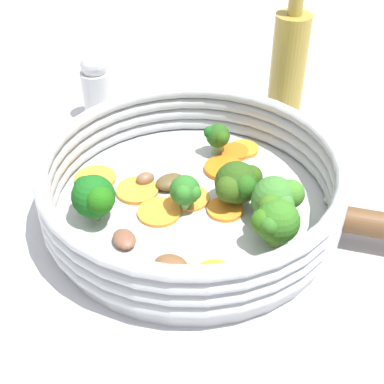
{
  "coord_description": "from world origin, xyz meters",
  "views": [
    {
      "loc": [
        -0.21,
        -0.4,
        0.4
      ],
      "look_at": [
        0.0,
        0.0,
        0.03
      ],
      "focal_mm": 50.0,
      "sensor_mm": 36.0,
      "label": 1
    }
  ],
  "objects_px": {
    "carrot_slice_10": "(224,168)",
    "carrot_slice_8": "(160,213)",
    "carrot_slice_3": "(179,281)",
    "broccoli_floret_0": "(278,199)",
    "broccoli_floret_2": "(274,220)",
    "carrot_slice_4": "(244,149)",
    "mushroom_piece_0": "(145,179)",
    "mushroom_piece_3": "(170,182)",
    "carrot_slice_7": "(137,190)",
    "broccoli_floret_1": "(185,191)",
    "carrot_slice_6": "(225,209)",
    "mushroom_piece_1": "(124,239)",
    "carrot_slice_5": "(234,152)",
    "broccoli_floret_3": "(237,183)",
    "carrot_slice_9": "(240,278)",
    "broccoli_floret_4": "(94,196)",
    "mushroom_piece_2": "(171,264)",
    "salt_shaker": "(96,86)",
    "carrot_slice_2": "(215,278)",
    "broccoli_floret_5": "(218,137)",
    "carrot_slice_0": "(186,199)",
    "skillet": "(192,208)",
    "carrot_slice_1": "(95,179)",
    "oil_bottle": "(288,66)"
  },
  "relations": [
    {
      "from": "salt_shaker",
      "to": "carrot_slice_2",
      "type": "bearing_deg",
      "value": -92.0
    },
    {
      "from": "mushroom_piece_0",
      "to": "mushroom_piece_2",
      "type": "bearing_deg",
      "value": -103.29
    },
    {
      "from": "broccoli_floret_3",
      "to": "carrot_slice_0",
      "type": "bearing_deg",
      "value": 146.56
    },
    {
      "from": "carrot_slice_9",
      "to": "salt_shaker",
      "type": "bearing_deg",
      "value": 91.12
    },
    {
      "from": "carrot_slice_7",
      "to": "broccoli_floret_1",
      "type": "distance_m",
      "value": 0.07
    },
    {
      "from": "carrot_slice_9",
      "to": "carrot_slice_1",
      "type": "bearing_deg",
      "value": 108.33
    },
    {
      "from": "skillet",
      "to": "broccoli_floret_1",
      "type": "bearing_deg",
      "value": -145.44
    },
    {
      "from": "skillet",
      "to": "mushroom_piece_3",
      "type": "relative_size",
      "value": 8.9
    },
    {
      "from": "skillet",
      "to": "carrot_slice_7",
      "type": "height_order",
      "value": "carrot_slice_7"
    },
    {
      "from": "mushroom_piece_0",
      "to": "carrot_slice_10",
      "type": "bearing_deg",
      "value": -11.37
    },
    {
      "from": "carrot_slice_10",
      "to": "mushroom_piece_2",
      "type": "distance_m",
      "value": 0.17
    },
    {
      "from": "carrot_slice_5",
      "to": "mushroom_piece_1",
      "type": "distance_m",
      "value": 0.2
    },
    {
      "from": "carrot_slice_10",
      "to": "carrot_slice_8",
      "type": "bearing_deg",
      "value": -159.33
    },
    {
      "from": "carrot_slice_1",
      "to": "broccoli_floret_1",
      "type": "height_order",
      "value": "broccoli_floret_1"
    },
    {
      "from": "broccoli_floret_4",
      "to": "mushroom_piece_3",
      "type": "distance_m",
      "value": 0.1
    },
    {
      "from": "broccoli_floret_0",
      "to": "broccoli_floret_2",
      "type": "xyz_separation_m",
      "value": [
        -0.02,
        -0.03,
        0.0
      ]
    },
    {
      "from": "carrot_slice_9",
      "to": "broccoli_floret_1",
      "type": "xyz_separation_m",
      "value": [
        0.0,
        0.11,
        0.02
      ]
    },
    {
      "from": "carrot_slice_4",
      "to": "mushroom_piece_1",
      "type": "distance_m",
      "value": 0.21
    },
    {
      "from": "broccoli_floret_3",
      "to": "carrot_slice_9",
      "type": "bearing_deg",
      "value": -119.4
    },
    {
      "from": "broccoli_floret_4",
      "to": "salt_shaker",
      "type": "bearing_deg",
      "value": 69.93
    },
    {
      "from": "carrot_slice_5",
      "to": "carrot_slice_8",
      "type": "distance_m",
      "value": 0.14
    },
    {
      "from": "broccoli_floret_0",
      "to": "broccoli_floret_4",
      "type": "xyz_separation_m",
      "value": [
        -0.17,
        0.09,
        0.0
      ]
    },
    {
      "from": "carrot_slice_4",
      "to": "mushroom_piece_3",
      "type": "distance_m",
      "value": 0.12
    },
    {
      "from": "carrot_slice_4",
      "to": "broccoli_floret_3",
      "type": "relative_size",
      "value": 0.62
    },
    {
      "from": "carrot_slice_8",
      "to": "broccoli_floret_2",
      "type": "bearing_deg",
      "value": -47.74
    },
    {
      "from": "broccoli_floret_2",
      "to": "carrot_slice_7",
      "type": "bearing_deg",
      "value": 122.74
    },
    {
      "from": "carrot_slice_5",
      "to": "carrot_slice_10",
      "type": "height_order",
      "value": "same"
    },
    {
      "from": "carrot_slice_9",
      "to": "mushroom_piece_0",
      "type": "distance_m",
      "value": 0.18
    },
    {
      "from": "broccoli_floret_5",
      "to": "mushroom_piece_1",
      "type": "bearing_deg",
      "value": -149.57
    },
    {
      "from": "mushroom_piece_0",
      "to": "broccoli_floret_2",
      "type": "bearing_deg",
      "value": -63.19
    },
    {
      "from": "carrot_slice_9",
      "to": "broccoli_floret_1",
      "type": "height_order",
      "value": "broccoli_floret_1"
    },
    {
      "from": "mushroom_piece_0",
      "to": "salt_shaker",
      "type": "relative_size",
      "value": 0.22
    },
    {
      "from": "carrot_slice_4",
      "to": "mushroom_piece_0",
      "type": "distance_m",
      "value": 0.14
    },
    {
      "from": "salt_shaker",
      "to": "broccoli_floret_0",
      "type": "bearing_deg",
      "value": -74.79
    },
    {
      "from": "carrot_slice_4",
      "to": "carrot_slice_10",
      "type": "xyz_separation_m",
      "value": [
        -0.04,
        -0.02,
        0.0
      ]
    },
    {
      "from": "broccoli_floret_0",
      "to": "oil_bottle",
      "type": "distance_m",
      "value": 0.25
    },
    {
      "from": "mushroom_piece_3",
      "to": "mushroom_piece_2",
      "type": "bearing_deg",
      "value": -115.36
    },
    {
      "from": "carrot_slice_2",
      "to": "mushroom_piece_2",
      "type": "xyz_separation_m",
      "value": [
        -0.03,
        0.03,
        0.01
      ]
    },
    {
      "from": "carrot_slice_7",
      "to": "broccoli_floret_2",
      "type": "bearing_deg",
      "value": -57.26
    },
    {
      "from": "broccoli_floret_2",
      "to": "mushroom_piece_3",
      "type": "distance_m",
      "value": 0.14
    },
    {
      "from": "carrot_slice_9",
      "to": "broccoli_floret_2",
      "type": "distance_m",
      "value": 0.07
    },
    {
      "from": "mushroom_piece_1",
      "to": "carrot_slice_5",
      "type": "bearing_deg",
      "value": 25.45
    },
    {
      "from": "broccoli_floret_1",
      "to": "broccoli_floret_5",
      "type": "xyz_separation_m",
      "value": [
        0.08,
        0.08,
        -0.0
      ]
    },
    {
      "from": "carrot_slice_3",
      "to": "carrot_slice_8",
      "type": "xyz_separation_m",
      "value": [
        0.02,
        0.1,
        -0.0
      ]
    },
    {
      "from": "broccoli_floret_4",
      "to": "mushroom_piece_2",
      "type": "xyz_separation_m",
      "value": [
        0.04,
        -0.1,
        -0.02
      ]
    },
    {
      "from": "carrot_slice_4",
      "to": "carrot_slice_6",
      "type": "distance_m",
      "value": 0.12
    },
    {
      "from": "broccoli_floret_4",
      "to": "carrot_slice_10",
      "type": "bearing_deg",
      "value": 4.49
    },
    {
      "from": "carrot_slice_10",
      "to": "salt_shaker",
      "type": "xyz_separation_m",
      "value": [
        -0.08,
        0.21,
        0.03
      ]
    },
    {
      "from": "carrot_slice_3",
      "to": "carrot_slice_7",
      "type": "xyz_separation_m",
      "value": [
        0.02,
        0.14,
        -0.0
      ]
    },
    {
      "from": "carrot_slice_7",
      "to": "mushroom_piece_2",
      "type": "height_order",
      "value": "mushroom_piece_2"
    }
  ]
}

